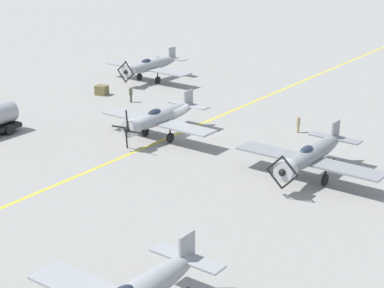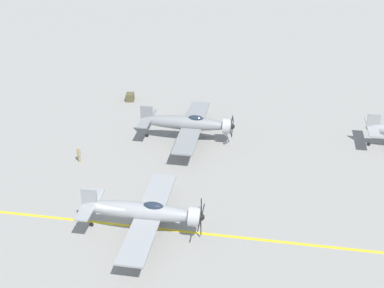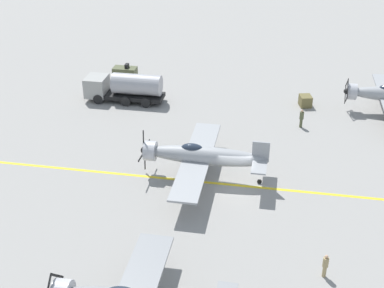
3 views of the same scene
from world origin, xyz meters
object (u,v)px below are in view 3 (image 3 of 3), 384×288
supply_crate_mid_lane (305,101)px  ground_crew_walking (325,265)px  fuel_tanker (124,87)px  tow_tractor (125,72)px  ground_crew_inspecting (302,118)px  airplane_mid_center (201,156)px

supply_crate_mid_lane → ground_crew_walking: bearing=-177.7°
fuel_tanker → ground_crew_walking: 29.91m
tow_tractor → ground_crew_inspecting: (-8.74, -19.51, 0.18)m
airplane_mid_center → ground_crew_inspecting: airplane_mid_center is taller
fuel_tanker → ground_crew_walking: size_ratio=4.90×
airplane_mid_center → supply_crate_mid_lane: 17.34m
ground_crew_inspecting → airplane_mid_center: bearing=143.5°
ground_crew_walking → supply_crate_mid_lane: (24.89, 0.98, -0.33)m
tow_tractor → supply_crate_mid_lane: bearing=-101.0°
ground_crew_inspecting → fuel_tanker: bearing=80.8°
fuel_tanker → supply_crate_mid_lane: bearing=-83.8°
tow_tractor → airplane_mid_center: bearing=-148.3°
tow_tractor → ground_crew_walking: size_ratio=1.59×
fuel_tanker → tow_tractor: (5.86, 1.68, -0.72)m
fuel_tanker → supply_crate_mid_lane: (1.99, -18.25, -0.95)m
tow_tractor → ground_crew_inspecting: size_ratio=1.46×
tow_tractor → ground_crew_walking: bearing=-144.0°
fuel_tanker → ground_crew_inspecting: size_ratio=4.49×
tow_tractor → ground_crew_inspecting: tow_tractor is taller
tow_tractor → supply_crate_mid_lane: size_ratio=1.95×
ground_crew_inspecting → supply_crate_mid_lane: 4.91m
supply_crate_mid_lane → tow_tractor: bearing=79.0°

